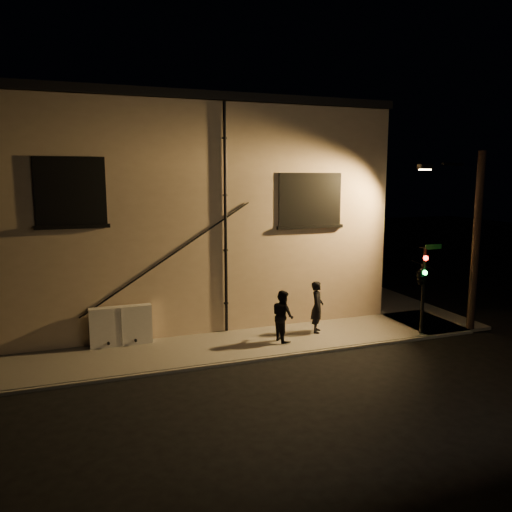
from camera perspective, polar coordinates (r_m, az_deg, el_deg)
name	(u,v)px	position (r m, az deg, el deg)	size (l,w,h in m)	color
ground	(303,355)	(16.99, 5.44, -11.16)	(90.00, 90.00, 0.00)	black
sidewalk	(285,315)	(21.26, 3.37, -6.77)	(21.00, 16.00, 0.12)	slate
building	(164,208)	(23.74, -10.47, 5.43)	(16.20, 12.23, 8.80)	beige
utility_cabinet	(121,326)	(17.87, -15.17, -7.71)	(2.08, 0.35, 1.37)	silver
pedestrian_a	(317,307)	(18.72, 7.00, -5.79)	(0.70, 0.46, 1.93)	black
pedestrian_b	(283,316)	(17.66, 3.08, -6.83)	(0.88, 0.69, 1.82)	black
traffic_signal	(421,275)	(18.96, 18.38, -2.10)	(1.34, 1.95, 3.30)	black
streetlamp_pole	(473,237)	(20.25, 23.51, 2.00)	(2.02, 1.38, 6.79)	black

